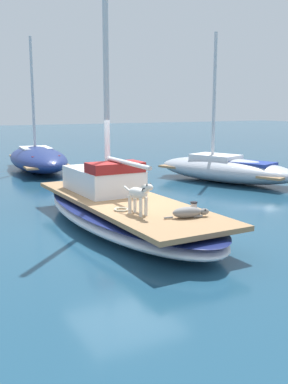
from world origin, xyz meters
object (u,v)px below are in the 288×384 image
Objects in this scene: dog_grey at (189,212)px; moored_boat_far_astern at (38,158)px; dog_white at (139,194)px; moored_boat_starboard_side at (225,169)px; deck_winch at (194,207)px; sailboat_main at (124,213)px; coiled_rope at (121,210)px.

moored_boat_far_astern is at bearing 88.14° from dog_grey.
moored_boat_starboard_side is at bearing 40.08° from dog_white.
moored_boat_starboard_side reaches higher than deck_winch.
deck_winch is at bearing -67.46° from sailboat_main.
dog_grey is at bearing -133.20° from moored_boat_starboard_side.
moored_boat_starboard_side is 0.99× the size of moored_boat_far_astern.
sailboat_main is 7.68× the size of dog_grey.
moored_boat_far_astern is at bearing 85.75° from sailboat_main.
dog_grey is 1.50m from coiled_rope.
sailboat_main is at bearing 61.47° from coiled_rope.
deck_winch is (1.14, -0.29, -0.32)m from dog_white.
deck_winch is at bearing 44.94° from dog_grey.
moored_boat_far_astern reaches higher than dog_white.
moored_boat_far_astern is at bearing 89.91° from deck_winch.
dog_grey is at bearing -80.65° from sailboat_main.
moored_boat_far_astern reaches higher than coiled_rope.
moored_boat_far_astern reaches higher than sailboat_main.
dog_grey is at bearing -135.06° from deck_winch.
sailboat_main is 10.38m from moored_boat_far_astern.
deck_winch is at bearing -14.45° from dog_white.
moored_boat_far_astern is at bearing 83.40° from coiled_rope.
moored_boat_far_astern is at bearing 130.94° from moored_boat_starboard_side.
deck_winch is 0.03× the size of moored_boat_far_astern.
coiled_rope is at bearing 148.17° from deck_winch.
coiled_rope is 11.43m from moored_boat_far_astern.
deck_winch is at bearing -133.07° from moored_boat_starboard_side.
coiled_rope is at bearing -96.60° from moored_boat_far_astern.
dog_white is at bearing -95.57° from moored_boat_far_astern.
deck_winch is at bearing -31.83° from coiled_rope.
sailboat_main is 2.27m from dog_grey.
sailboat_main is at bearing 99.35° from dog_grey.
sailboat_main is 1.17× the size of moored_boat_far_astern.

